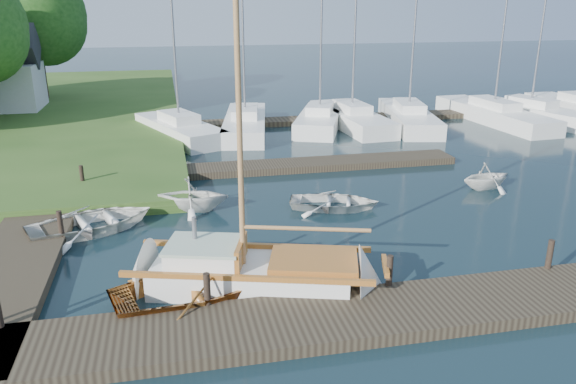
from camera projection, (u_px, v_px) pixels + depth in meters
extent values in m
plane|color=black|center=(288.00, 226.00, 18.46)|extent=(160.00, 160.00, 0.00)
cube|color=#2C2319|center=(343.00, 318.00, 12.85)|extent=(18.00, 2.20, 0.30)
cube|color=#2C2319|center=(41.00, 219.00, 18.66)|extent=(2.20, 18.00, 0.30)
cube|color=#2C2319|center=(301.00, 165.00, 24.82)|extent=(14.00, 1.60, 0.30)
cube|color=#2C2319|center=(390.00, 117.00, 35.21)|extent=(30.00, 1.60, 0.30)
cylinder|color=black|center=(207.00, 289.00, 13.00)|extent=(0.16, 0.16, 0.80)
cylinder|color=black|center=(390.00, 270.00, 13.90)|extent=(0.16, 0.16, 0.80)
cylinder|color=black|center=(550.00, 254.00, 14.80)|extent=(0.16, 0.16, 0.80)
cylinder|color=black|center=(60.00, 224.00, 16.83)|extent=(0.16, 0.16, 0.80)
cylinder|color=black|center=(82.00, 176.00, 21.46)|extent=(0.16, 0.16, 0.80)
cube|color=white|center=(251.00, 279.00, 14.48)|extent=(5.36, 3.35, 0.90)
cone|color=white|center=(370.00, 283.00, 14.25)|extent=(1.81, 2.25, 1.96)
cone|color=white|center=(140.00, 275.00, 14.69)|extent=(1.52, 2.16, 1.96)
cube|color=#9B601D|center=(256.00, 246.00, 15.20)|extent=(5.98, 1.89, 0.14)
cube|color=#9B601D|center=(246.00, 278.00, 13.42)|extent=(5.98, 1.89, 0.14)
cube|color=#9B601D|center=(385.00, 266.00, 14.06)|extent=(0.43, 1.09, 0.14)
cube|color=white|center=(204.00, 254.00, 14.35)|extent=(2.13, 1.86, 0.44)
cube|color=#B1C7AC|center=(204.00, 245.00, 14.27)|extent=(2.25, 1.98, 0.08)
cube|color=#9B601D|center=(241.00, 252.00, 14.25)|extent=(0.52, 1.38, 0.60)
cylinder|color=slate|center=(194.00, 228.00, 14.47)|extent=(0.12, 0.12, 0.60)
cube|color=#9B601D|center=(314.00, 262.00, 14.18)|extent=(2.54, 2.07, 0.20)
cylinder|color=#9A5F39|center=(239.00, 99.00, 12.99)|extent=(0.14, 0.14, 8.40)
cylinder|color=#9A5F39|center=(306.00, 229.00, 13.91)|extent=(3.10, 1.01, 0.10)
imported|color=#9B601D|center=(202.00, 281.00, 13.89)|extent=(5.07, 4.19, 0.91)
imported|color=white|center=(92.00, 219.00, 17.97)|extent=(4.69, 4.07, 0.81)
imported|color=white|center=(193.00, 193.00, 19.69)|extent=(2.94, 2.69, 1.31)
imported|color=white|center=(334.00, 200.00, 19.98)|extent=(3.68, 3.09, 0.65)
imported|color=white|center=(487.00, 174.00, 22.05)|extent=(2.51, 2.27, 1.15)
cube|color=white|center=(179.00, 130.00, 30.20)|extent=(4.86, 7.62, 0.90)
cube|color=white|center=(179.00, 117.00, 29.98)|extent=(2.28, 2.91, 0.50)
cylinder|color=slate|center=(172.00, 20.00, 28.37)|extent=(0.12, 0.12, 10.45)
cube|color=white|center=(245.00, 124.00, 31.72)|extent=(3.67, 8.78, 0.90)
cube|color=white|center=(245.00, 112.00, 31.49)|extent=(1.91, 3.19, 0.50)
cylinder|color=slate|center=(243.00, 35.00, 30.15)|extent=(0.12, 0.12, 8.83)
cube|color=white|center=(320.00, 121.00, 32.60)|extent=(4.60, 7.31, 0.90)
cube|color=white|center=(320.00, 109.00, 32.38)|extent=(2.20, 2.79, 0.50)
cylinder|color=slate|center=(322.00, 16.00, 30.72)|extent=(0.12, 0.12, 10.77)
cube|color=white|center=(352.00, 119.00, 33.17)|extent=(2.74, 8.54, 0.90)
cube|color=white|center=(352.00, 107.00, 32.94)|extent=(1.59, 3.03, 0.50)
cylinder|color=slate|center=(355.00, 19.00, 31.35)|extent=(0.12, 0.12, 10.41)
cube|color=white|center=(408.00, 117.00, 33.49)|extent=(3.94, 8.99, 0.90)
cube|color=white|center=(409.00, 106.00, 33.27)|extent=(2.00, 3.28, 0.50)
cylinder|color=slate|center=(415.00, 23.00, 31.75)|extent=(0.12, 0.12, 9.90)
cube|color=white|center=(493.00, 115.00, 34.29)|extent=(2.94, 9.85, 0.90)
cube|color=white|center=(495.00, 103.00, 34.07)|extent=(1.66, 3.50, 0.50)
cylinder|color=slate|center=(505.00, 18.00, 32.47)|extent=(0.12, 0.12, 10.43)
cube|color=white|center=(530.00, 113.00, 34.79)|extent=(4.79, 8.62, 0.90)
cube|color=white|center=(532.00, 102.00, 34.57)|extent=(2.27, 3.22, 0.50)
cylinder|color=slate|center=(541.00, 34.00, 33.27)|extent=(0.12, 0.12, 8.52)
cylinder|color=#332114|center=(43.00, 72.00, 39.37)|extent=(0.36, 0.36, 3.67)
sphere|color=#194814|center=(35.00, 15.00, 38.15)|extent=(6.73, 6.73, 6.73)
sphere|color=#194814|center=(43.00, 23.00, 38.14)|extent=(5.71, 5.71, 5.71)
sphere|color=#194814|center=(29.00, 4.00, 38.21)|extent=(6.12, 6.12, 6.12)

